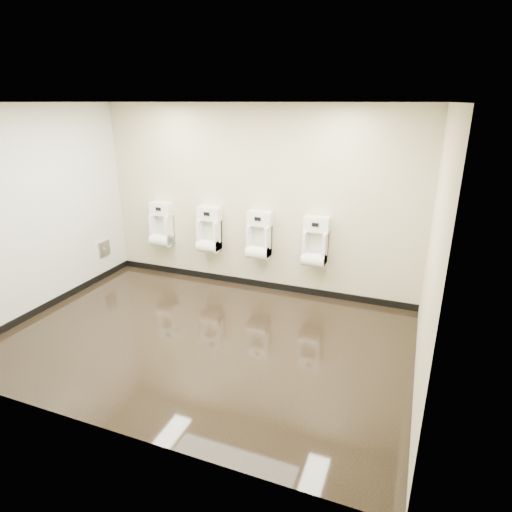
{
  "coord_description": "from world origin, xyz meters",
  "views": [
    {
      "loc": [
        2.31,
        -4.17,
        2.81
      ],
      "look_at": [
        0.48,
        0.55,
        0.98
      ],
      "focal_mm": 30.0,
      "sensor_mm": 36.0,
      "label": 1
    }
  ],
  "objects_px": {
    "urinal_2": "(259,239)",
    "urinal_3": "(315,245)",
    "access_panel": "(104,249)",
    "urinal_0": "(162,228)",
    "urinal_1": "(209,233)"
  },
  "relations": [
    {
      "from": "access_panel",
      "to": "urinal_1",
      "type": "bearing_deg",
      "value": 13.62
    },
    {
      "from": "urinal_1",
      "to": "urinal_2",
      "type": "height_order",
      "value": "same"
    },
    {
      "from": "urinal_3",
      "to": "urinal_1",
      "type": "bearing_deg",
      "value": 180.0
    },
    {
      "from": "urinal_3",
      "to": "urinal_0",
      "type": "bearing_deg",
      "value": 180.0
    },
    {
      "from": "access_panel",
      "to": "urinal_0",
      "type": "distance_m",
      "value": 1.03
    },
    {
      "from": "urinal_0",
      "to": "urinal_1",
      "type": "bearing_deg",
      "value": 0.0
    },
    {
      "from": "urinal_2",
      "to": "urinal_3",
      "type": "relative_size",
      "value": 1.0
    },
    {
      "from": "urinal_1",
      "to": "urinal_2",
      "type": "relative_size",
      "value": 1.0
    },
    {
      "from": "urinal_2",
      "to": "urinal_3",
      "type": "bearing_deg",
      "value": 0.0
    },
    {
      "from": "urinal_1",
      "to": "urinal_3",
      "type": "xyz_separation_m",
      "value": [
        1.72,
        0.0,
        0.0
      ]
    },
    {
      "from": "access_panel",
      "to": "urinal_3",
      "type": "bearing_deg",
      "value": 6.96
    },
    {
      "from": "urinal_0",
      "to": "access_panel",
      "type": "bearing_deg",
      "value": -154.08
    },
    {
      "from": "access_panel",
      "to": "urinal_2",
      "type": "xyz_separation_m",
      "value": [
        2.6,
        0.42,
        0.34
      ]
    },
    {
      "from": "urinal_0",
      "to": "urinal_2",
      "type": "xyz_separation_m",
      "value": [
        1.73,
        0.0,
        0.0
      ]
    },
    {
      "from": "urinal_0",
      "to": "urinal_1",
      "type": "relative_size",
      "value": 1.0
    }
  ]
}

